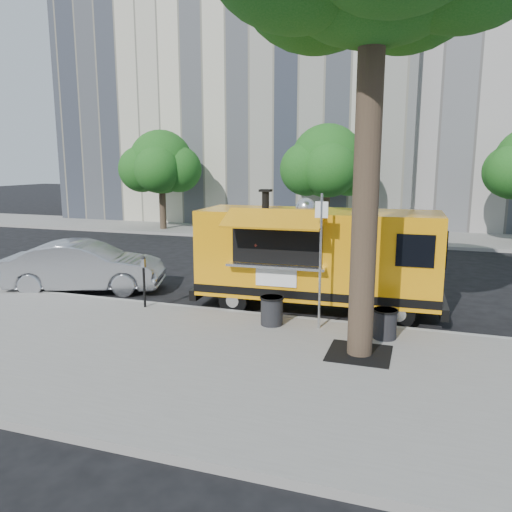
{
  "coord_description": "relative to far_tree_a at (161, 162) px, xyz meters",
  "views": [
    {
      "loc": [
        3.6,
        -12.11,
        3.81
      ],
      "look_at": [
        -0.45,
        0.0,
        1.39
      ],
      "focal_mm": 35.0,
      "sensor_mm": 36.0,
      "label": 1
    }
  ],
  "objects": [
    {
      "name": "far_tree_b",
      "position": [
        9.0,
        0.4,
        0.06
      ],
      "size": [
        3.6,
        3.6,
        5.5
      ],
      "color": "#33261C",
      "rests_on": "far_sidewalk"
    },
    {
      "name": "trash_bin_right",
      "position": [
        12.99,
        -14.06,
        -3.29
      ],
      "size": [
        0.52,
        0.52,
        0.63
      ],
      "color": "black",
      "rests_on": "sidewalk"
    },
    {
      "name": "sidewalk",
      "position": [
        10.0,
        -16.3,
        -3.7
      ],
      "size": [
        60.0,
        6.0,
        0.15
      ],
      "primitive_type": "cube",
      "color": "gray",
      "rests_on": "ground"
    },
    {
      "name": "tree_well",
      "position": [
        12.6,
        -15.1,
        -3.62
      ],
      "size": [
        1.2,
        1.2,
        0.02
      ],
      "primitive_type": "cube",
      "color": "black",
      "rests_on": "sidewalk"
    },
    {
      "name": "far_tree_a",
      "position": [
        0.0,
        0.0,
        0.0
      ],
      "size": [
        3.42,
        3.42,
        5.36
      ],
      "color": "#33261C",
      "rests_on": "far_sidewalk"
    },
    {
      "name": "parking_meter",
      "position": [
        7.0,
        -13.65,
        -2.79
      ],
      "size": [
        0.11,
        0.11,
        1.33
      ],
      "color": "black",
      "rests_on": "sidewalk"
    },
    {
      "name": "sign_post",
      "position": [
        11.55,
        -13.85,
        -1.93
      ],
      "size": [
        0.28,
        0.06,
        3.0
      ],
      "color": "silver",
      "rests_on": "sidewalk"
    },
    {
      "name": "trash_bin_left",
      "position": [
        10.48,
        -13.96,
        -3.28
      ],
      "size": [
        0.55,
        0.55,
        0.65
      ],
      "color": "black",
      "rests_on": "sidewalk"
    },
    {
      "name": "curb",
      "position": [
        10.0,
        -13.23,
        -3.7
      ],
      "size": [
        60.0,
        0.14,
        0.16
      ],
      "primitive_type": "cube",
      "color": "#999993",
      "rests_on": "ground"
    },
    {
      "name": "far_sidewalk",
      "position": [
        10.0,
        1.2,
        -3.7
      ],
      "size": [
        60.0,
        5.0,
        0.15
      ],
      "primitive_type": "cube",
      "color": "gray",
      "rests_on": "ground"
    },
    {
      "name": "building_left",
      "position": [
        2.0,
        9.7,
        8.22
      ],
      "size": [
        22.0,
        14.0,
        24.0
      ],
      "primitive_type": "cube",
      "color": "beige",
      "rests_on": "ground"
    },
    {
      "name": "sedan",
      "position": [
        4.19,
        -12.29,
        -3.03
      ],
      "size": [
        4.8,
        2.97,
        1.49
      ],
      "primitive_type": "imported",
      "rotation": [
        0.0,
        0.0,
        1.9
      ],
      "color": "#9EA0A5",
      "rests_on": "ground"
    },
    {
      "name": "food_truck",
      "position": [
        11.1,
        -12.13,
        -2.32
      ],
      "size": [
        6.36,
        3.08,
        3.09
      ],
      "rotation": [
        0.0,
        0.0,
        0.04
      ],
      "color": "orange",
      "rests_on": "ground"
    },
    {
      "name": "ground",
      "position": [
        10.0,
        -12.3,
        -3.78
      ],
      "size": [
        120.0,
        120.0,
        0.0
      ],
      "primitive_type": "plane",
      "color": "black",
      "rests_on": "ground"
    }
  ]
}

